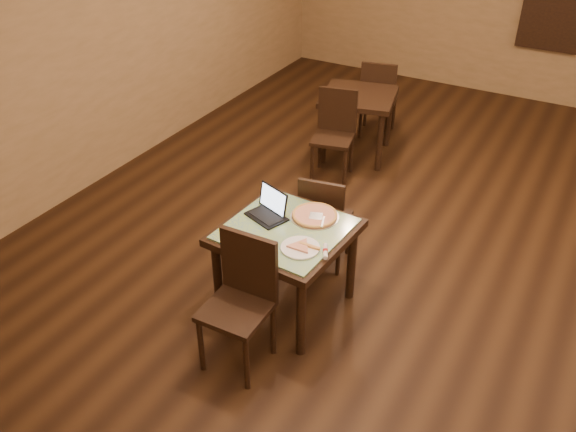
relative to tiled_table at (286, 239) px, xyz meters
The scene contains 15 objects.
ground 1.44m from the tiled_table, 22.11° to the left, with size 10.00×10.00×0.00m, color black.
wall_left 2.97m from the tiled_table, behind, with size 0.02×10.00×3.00m, color #97754C.
tiled_table is the anchor object (origin of this frame).
chair_main_near 0.62m from the tiled_table, 90.22° to the right, with size 0.45×0.45×1.01m.
chair_main_far 0.64m from the tiled_table, 88.75° to the left, with size 0.45×0.45×0.90m.
laptop 0.27m from the tiled_table, 153.87° to the left, with size 0.35×0.33×0.21m.
plate 0.31m from the tiled_table, 39.29° to the right, with size 0.28×0.28×0.02m, color white.
pizza_slice 0.31m from the tiled_table, 39.29° to the right, with size 0.20×0.20×0.02m, color beige, non-canonical shape.
pizza_pan 0.29m from the tiled_table, 63.43° to the left, with size 0.38×0.38×0.01m, color silver.
pizza_whole 0.29m from the tiled_table, 63.43° to the left, with size 0.35×0.35×0.02m.
spatula 0.29m from the tiled_table, 57.53° to the left, with size 0.10×0.24×0.01m, color silver.
napkin_roll 0.44m from the tiled_table, 19.29° to the right, with size 0.10×0.16×0.04m.
other_table_b 2.80m from the tiled_table, 102.56° to the left, with size 0.96×0.96×0.75m.
other_table_b_chair_near 2.26m from the tiled_table, 106.15° to the left, with size 0.50×0.50×0.97m.
other_table_b_chair_far 3.35m from the tiled_table, 100.14° to the left, with size 0.50×0.50×0.97m.
Camera 1 is at (0.68, -3.76, 3.34)m, focal length 38.00 mm.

